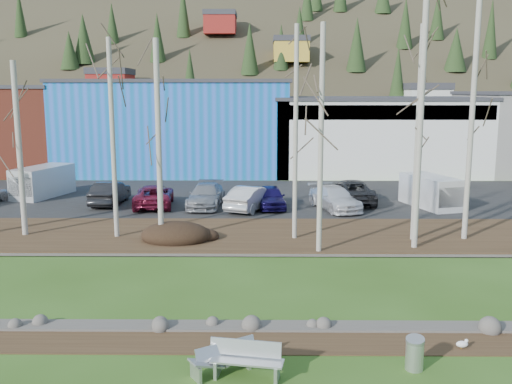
{
  "coord_description": "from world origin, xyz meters",
  "views": [
    {
      "loc": [
        1.73,
        -13.74,
        7.33
      ],
      "look_at": [
        1.46,
        13.43,
        2.5
      ],
      "focal_mm": 40.0,
      "sensor_mm": 36.0,
      "label": 1
    }
  ],
  "objects_px": {
    "car_4": "(271,197)",
    "litter_bin": "(415,355)",
    "bench_intact": "(247,360)",
    "van_white": "(432,192)",
    "car_2": "(154,196)",
    "van_grey": "(41,182)",
    "bench_damaged": "(223,358)",
    "car_3": "(206,196)",
    "seagull": "(462,344)",
    "car_7": "(335,198)",
    "car_1": "(110,193)",
    "car_5": "(251,198)",
    "car_6": "(351,191)"
  },
  "relations": [
    {
      "from": "litter_bin",
      "to": "car_3",
      "type": "height_order",
      "value": "car_3"
    },
    {
      "from": "car_2",
      "to": "van_white",
      "type": "height_order",
      "value": "van_white"
    },
    {
      "from": "car_4",
      "to": "car_6",
      "type": "height_order",
      "value": "car_6"
    },
    {
      "from": "bench_damaged",
      "to": "car_4",
      "type": "distance_m",
      "value": 20.91
    },
    {
      "from": "car_7",
      "to": "van_grey",
      "type": "distance_m",
      "value": 20.06
    },
    {
      "from": "car_1",
      "to": "van_grey",
      "type": "relative_size",
      "value": 0.88
    },
    {
      "from": "bench_damaged",
      "to": "car_6",
      "type": "relative_size",
      "value": 0.32
    },
    {
      "from": "bench_damaged",
      "to": "car_5",
      "type": "height_order",
      "value": "car_5"
    },
    {
      "from": "bench_intact",
      "to": "van_white",
      "type": "relative_size",
      "value": 0.41
    },
    {
      "from": "car_1",
      "to": "car_5",
      "type": "xyz_separation_m",
      "value": [
        9.08,
        -1.64,
        0.01
      ]
    },
    {
      "from": "seagull",
      "to": "car_4",
      "type": "height_order",
      "value": "car_4"
    },
    {
      "from": "car_4",
      "to": "car_7",
      "type": "relative_size",
      "value": 0.84
    },
    {
      "from": "seagull",
      "to": "car_4",
      "type": "distance_m",
      "value": 20.12
    },
    {
      "from": "car_7",
      "to": "van_grey",
      "type": "bearing_deg",
      "value": 149.89
    },
    {
      "from": "bench_intact",
      "to": "car_5",
      "type": "xyz_separation_m",
      "value": [
        -0.27,
        20.5,
        0.41
      ]
    },
    {
      "from": "bench_intact",
      "to": "car_5",
      "type": "distance_m",
      "value": 20.51
    },
    {
      "from": "bench_damaged",
      "to": "car_2",
      "type": "distance_m",
      "value": 21.99
    },
    {
      "from": "car_2",
      "to": "car_4",
      "type": "distance_m",
      "value": 7.37
    },
    {
      "from": "bench_intact",
      "to": "car_2",
      "type": "bearing_deg",
      "value": 116.79
    },
    {
      "from": "car_7",
      "to": "bench_intact",
      "type": "bearing_deg",
      "value": -121.67
    },
    {
      "from": "car_4",
      "to": "litter_bin",
      "type": "bearing_deg",
      "value": -85.8
    },
    {
      "from": "litter_bin",
      "to": "car_2",
      "type": "bearing_deg",
      "value": 117.33
    },
    {
      "from": "litter_bin",
      "to": "car_7",
      "type": "distance_m",
      "value": 20.23
    },
    {
      "from": "bench_damaged",
      "to": "car_3",
      "type": "relative_size",
      "value": 0.36
    },
    {
      "from": "bench_damaged",
      "to": "car_7",
      "type": "bearing_deg",
      "value": 42.1
    },
    {
      "from": "car_1",
      "to": "seagull",
      "type": "bearing_deg",
      "value": 129.23
    },
    {
      "from": "litter_bin",
      "to": "car_3",
      "type": "distance_m",
      "value": 22.31
    },
    {
      "from": "car_3",
      "to": "car_5",
      "type": "relative_size",
      "value": 1.08
    },
    {
      "from": "car_2",
      "to": "car_6",
      "type": "xyz_separation_m",
      "value": [
        12.64,
        1.39,
        0.07
      ]
    },
    {
      "from": "bench_damaged",
      "to": "car_2",
      "type": "relative_size",
      "value": 0.36
    },
    {
      "from": "car_7",
      "to": "car_4",
      "type": "bearing_deg",
      "value": 155.5
    },
    {
      "from": "car_7",
      "to": "van_grey",
      "type": "height_order",
      "value": "van_grey"
    },
    {
      "from": "car_2",
      "to": "van_grey",
      "type": "distance_m",
      "value": 8.99
    },
    {
      "from": "car_1",
      "to": "van_white",
      "type": "relative_size",
      "value": 0.94
    },
    {
      "from": "car_5",
      "to": "car_1",
      "type": "bearing_deg",
      "value": 13.68
    },
    {
      "from": "litter_bin",
      "to": "car_6",
      "type": "distance_m",
      "value": 22.48
    },
    {
      "from": "van_white",
      "to": "van_grey",
      "type": "relative_size",
      "value": 0.94
    },
    {
      "from": "litter_bin",
      "to": "van_white",
      "type": "distance_m",
      "value": 22.0
    },
    {
      "from": "car_5",
      "to": "car_3",
      "type": "bearing_deg",
      "value": 6.0
    },
    {
      "from": "car_2",
      "to": "car_6",
      "type": "height_order",
      "value": "car_6"
    },
    {
      "from": "seagull",
      "to": "car_2",
      "type": "relative_size",
      "value": 0.08
    },
    {
      "from": "car_2",
      "to": "van_grey",
      "type": "bearing_deg",
      "value": -27.54
    },
    {
      "from": "bench_damaged",
      "to": "car_1",
      "type": "distance_m",
      "value": 23.58
    },
    {
      "from": "bench_damaged",
      "to": "car_2",
      "type": "bearing_deg",
      "value": 72.4
    },
    {
      "from": "car_7",
      "to": "litter_bin",
      "type": "bearing_deg",
      "value": -109.58
    },
    {
      "from": "bench_intact",
      "to": "car_4",
      "type": "relative_size",
      "value": 0.49
    },
    {
      "from": "bench_intact",
      "to": "car_6",
      "type": "xyz_separation_m",
      "value": [
        6.24,
        22.85,
        0.43
      ]
    },
    {
      "from": "car_4",
      "to": "car_6",
      "type": "xyz_separation_m",
      "value": [
        5.28,
        1.77,
        0.08
      ]
    },
    {
      "from": "bench_intact",
      "to": "car_7",
      "type": "xyz_separation_m",
      "value": [
        4.88,
        20.67,
        0.36
      ]
    },
    {
      "from": "car_4",
      "to": "van_white",
      "type": "relative_size",
      "value": 0.84
    }
  ]
}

